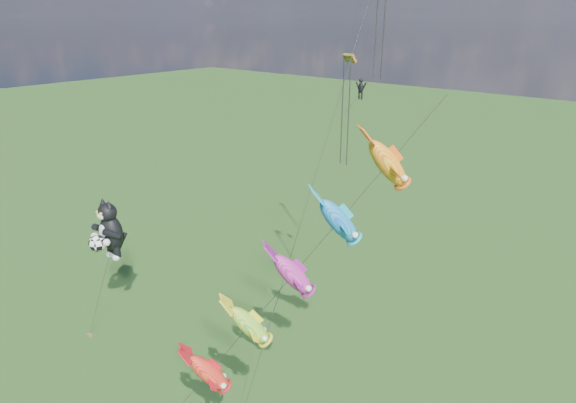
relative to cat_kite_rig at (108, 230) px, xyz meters
The scene contains 4 objects.
ground 9.81m from the cat_kite_rig, 92.43° to the right, with size 300.00×300.00×0.00m, color #13390E.
cat_kite_rig is the anchor object (origin of this frame).
fish_windsock_rig 18.73m from the cat_kite_rig, ahead, with size 10.97×11.77×19.90m.
parafoil_rig 21.62m from the cat_kite_rig, 38.04° to the left, with size 2.75×17.38×28.15m.
Camera 1 is at (31.80, -11.11, 23.13)m, focal length 30.00 mm.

